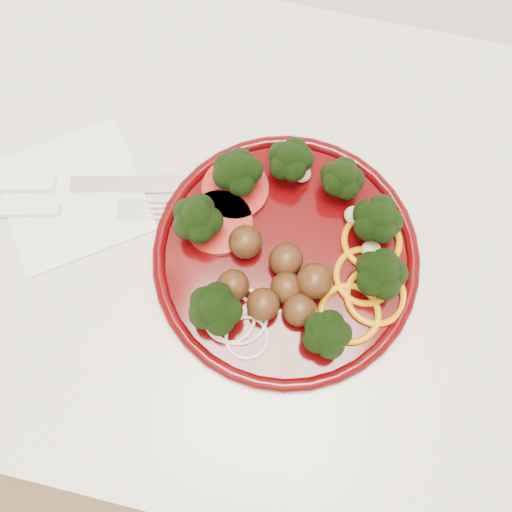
% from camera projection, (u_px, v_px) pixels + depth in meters
% --- Properties ---
extents(counter, '(2.40, 0.60, 0.90)m').
position_uv_depth(counter, '(197.00, 298.00, 1.06)').
color(counter, silver).
rests_on(counter, ground).
extents(plate, '(0.28, 0.28, 0.07)m').
position_uv_depth(plate, '(290.00, 250.00, 0.59)').
color(plate, '#3D0204').
rests_on(plate, counter).
extents(napkin, '(0.21, 0.21, 0.00)m').
position_uv_depth(napkin, '(73.00, 195.00, 0.63)').
color(napkin, white).
rests_on(napkin, counter).
extents(knife, '(0.23, 0.07, 0.01)m').
position_uv_depth(knife, '(49.00, 184.00, 0.63)').
color(knife, silver).
rests_on(knife, napkin).
extents(fork, '(0.20, 0.07, 0.01)m').
position_uv_depth(fork, '(43.00, 210.00, 0.62)').
color(fork, white).
rests_on(fork, napkin).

